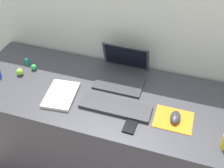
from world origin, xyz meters
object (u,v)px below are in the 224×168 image
(mouse, at_px, (175,117))
(toy_figurine_teal, at_px, (27,61))
(laptop, at_px, (123,71))
(keyboard, at_px, (116,107))
(toy_figurine_lime, at_px, (19,72))
(toy_figurine_green, at_px, (34,67))
(notebook_pad, at_px, (61,95))
(cell_phone, at_px, (131,124))

(mouse, xyz_separation_m, toy_figurine_teal, (-1.03, 0.19, 0.01))
(laptop, xyz_separation_m, keyboard, (0.04, -0.27, -0.04))
(laptop, relative_size, toy_figurine_lime, 6.18)
(toy_figurine_teal, bearing_deg, toy_figurine_green, -27.48)
(keyboard, bearing_deg, mouse, 2.17)
(laptop, distance_m, notebook_pad, 0.41)
(cell_phone, bearing_deg, toy_figurine_teal, 161.60)
(cell_phone, bearing_deg, mouse, 27.80)
(notebook_pad, xyz_separation_m, toy_figurine_green, (-0.28, 0.18, 0.01))
(notebook_pad, distance_m, toy_figurine_teal, 0.41)
(mouse, distance_m, toy_figurine_teal, 1.05)
(cell_phone, distance_m, notebook_pad, 0.46)
(keyboard, distance_m, toy_figurine_teal, 0.72)
(mouse, relative_size, cell_phone, 0.75)
(toy_figurine_green, bearing_deg, toy_figurine_lime, -126.25)
(cell_phone, bearing_deg, notebook_pad, 171.18)
(toy_figurine_green, bearing_deg, toy_figurine_teal, 152.52)
(mouse, relative_size, toy_figurine_teal, 1.79)
(laptop, xyz_separation_m, toy_figurine_lime, (-0.64, -0.19, -0.03))
(laptop, bearing_deg, notebook_pad, -136.98)
(cell_phone, relative_size, toy_figurine_teal, 2.39)
(mouse, bearing_deg, toy_figurine_lime, 175.71)
(notebook_pad, bearing_deg, keyboard, -4.97)
(toy_figurine_green, bearing_deg, mouse, -9.28)
(toy_figurine_lime, bearing_deg, toy_figurine_green, 53.75)
(keyboard, height_order, toy_figurine_green, toy_figurine_green)
(mouse, distance_m, cell_phone, 0.25)
(mouse, bearing_deg, toy_figurine_green, 170.72)
(laptop, relative_size, toy_figurine_green, 7.28)
(cell_phone, relative_size, toy_figurine_lime, 2.64)
(mouse, xyz_separation_m, toy_figurine_lime, (-1.02, 0.08, 0.00))
(keyboard, bearing_deg, toy_figurine_teal, 163.37)
(toy_figurine_lime, relative_size, toy_figurine_green, 1.18)
(laptop, height_order, toy_figurine_green, laptop)
(laptop, distance_m, mouse, 0.46)
(toy_figurine_lime, bearing_deg, toy_figurine_teal, 96.06)
(toy_figurine_teal, bearing_deg, mouse, -10.66)
(mouse, bearing_deg, laptop, 145.23)
(mouse, bearing_deg, cell_phone, -154.24)
(laptop, bearing_deg, mouse, -34.77)
(laptop, relative_size, toy_figurine_teal, 5.59)
(keyboard, distance_m, notebook_pad, 0.34)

